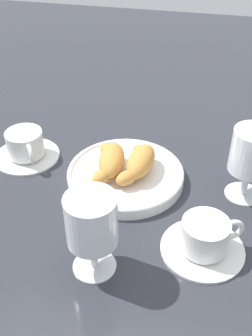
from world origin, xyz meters
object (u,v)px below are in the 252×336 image
(pastry_plate, at_px, (126,175))
(croissant_small, at_px, (110,161))
(juice_glass_left, at_px, (252,152))
(coffee_cup_far, at_px, (205,239))
(coffee_cup_near, at_px, (26,147))
(croissant_large, at_px, (139,163))
(juice_glass_right, at_px, (94,223))

(pastry_plate, height_order, croissant_small, croissant_small)
(croissant_small, height_order, juice_glass_left, juice_glass_left)
(coffee_cup_far, bearing_deg, croissant_small, 52.90)
(pastry_plate, xyz_separation_m, coffee_cup_near, (0.03, 0.22, 0.01))
(croissant_large, height_order, croissant_small, same)
(croissant_large, distance_m, croissant_small, 0.06)
(croissant_small, distance_m, juice_glass_right, 0.22)
(pastry_plate, bearing_deg, coffee_cup_near, 82.36)
(coffee_cup_far, relative_size, juice_glass_left, 0.97)
(croissant_large, xyz_separation_m, coffee_cup_far, (-0.15, -0.14, -0.02))
(pastry_plate, bearing_deg, croissant_large, -84.49)
(croissant_small, bearing_deg, pastry_plate, -85.52)
(pastry_plate, relative_size, croissant_small, 1.67)
(croissant_small, xyz_separation_m, juice_glass_right, (-0.22, -0.03, 0.05))
(coffee_cup_far, bearing_deg, croissant_large, 42.41)
(coffee_cup_near, relative_size, juice_glass_left, 0.97)
(croissant_small, relative_size, juice_glass_right, 0.97)
(coffee_cup_near, bearing_deg, juice_glass_right, -138.08)
(coffee_cup_near, height_order, juice_glass_left, juice_glass_left)
(croissant_large, height_order, coffee_cup_far, croissant_large)
(juice_glass_left, bearing_deg, croissant_small, 93.12)
(croissant_small, distance_m, coffee_cup_far, 0.24)
(croissant_small, relative_size, coffee_cup_near, 1.00)
(juice_glass_right, bearing_deg, coffee_cup_near, 41.92)
(croissant_large, height_order, juice_glass_right, juice_glass_right)
(pastry_plate, height_order, coffee_cup_far, coffee_cup_far)
(pastry_plate, distance_m, croissant_small, 0.04)
(croissant_large, height_order, coffee_cup_near, croissant_large)
(pastry_plate, distance_m, juice_glass_left, 0.24)
(juice_glass_right, bearing_deg, juice_glass_left, -43.97)
(coffee_cup_far, height_order, juice_glass_left, juice_glass_left)
(pastry_plate, distance_m, croissant_large, 0.04)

